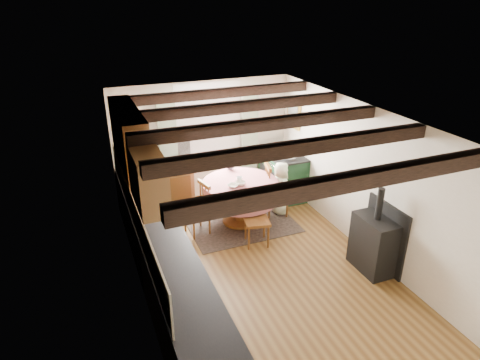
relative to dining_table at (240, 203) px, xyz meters
name	(u,v)px	position (x,y,z in m)	size (l,w,h in m)	color
floor	(259,266)	(-0.24, -1.37, -0.42)	(3.60, 5.50, 0.00)	brown
ceiling	(262,118)	(-0.24, -1.37, 1.98)	(3.60, 5.50, 0.00)	white
wall_back	(204,141)	(-0.24, 1.38, 0.78)	(3.60, 0.00, 2.40)	silver
wall_front	(386,325)	(-0.24, -4.12, 0.78)	(3.60, 0.00, 2.40)	silver
wall_left	(136,221)	(-2.04, -1.37, 0.78)	(0.00, 5.50, 2.40)	silver
wall_right	(363,179)	(1.56, -1.37, 0.78)	(0.00, 5.50, 2.40)	silver
beam_a	(350,181)	(-0.24, -3.37, 1.89)	(3.60, 0.16, 0.16)	#332018
beam_b	(298,148)	(-0.24, -2.37, 1.89)	(3.60, 0.16, 0.16)	#332018
beam_c	(262,124)	(-0.24, -1.37, 1.89)	(3.60, 0.16, 0.16)	#332018
beam_d	(235,107)	(-0.24, -0.37, 1.89)	(3.60, 0.16, 0.16)	#332018
beam_e	(214,94)	(-0.24, 0.63, 1.89)	(3.60, 0.16, 0.16)	#332018
splash_left	(134,210)	(-2.02, -1.07, 0.78)	(0.02, 4.50, 0.55)	beige
splash_back	(155,147)	(-1.24, 1.36, 0.78)	(1.40, 0.02, 0.55)	beige
base_cabinet_left	(163,264)	(-1.74, -1.37, 0.02)	(0.60, 5.30, 0.88)	brown
base_cabinet_back	(158,189)	(-1.29, 1.08, 0.02)	(1.30, 0.60, 0.88)	brown
worktop_left	(162,236)	(-1.72, -1.37, 0.48)	(0.64, 5.30, 0.04)	black
worktop_back	(156,168)	(-1.29, 1.06, 0.48)	(1.30, 0.64, 0.04)	black
wall_cabinet_glass	(129,138)	(-1.87, -0.17, 1.53)	(0.34, 1.80, 0.90)	brown
wall_cabinet_solid	(148,179)	(-1.87, -1.67, 1.48)	(0.34, 0.90, 0.70)	brown
window_frame	(208,121)	(-0.14, 1.37, 1.18)	(1.34, 0.03, 1.54)	white
window_pane	(208,121)	(-0.14, 1.37, 1.18)	(1.20, 0.01, 1.40)	white
curtain_left	(169,152)	(-0.99, 1.28, 0.68)	(0.35, 0.10, 2.10)	#A1AA9C
curtain_right	(249,141)	(0.71, 1.28, 0.68)	(0.35, 0.10, 2.10)	#A1AA9C
curtain_rod	(209,92)	(-0.14, 1.28, 1.78)	(0.03, 0.03, 2.00)	black
wall_picture	(294,113)	(1.53, 0.93, 1.28)	(0.04, 0.50, 0.60)	gold
wall_plate	(253,112)	(0.81, 1.35, 1.28)	(0.30, 0.30, 0.02)	silver
rug	(240,222)	(0.00, 0.00, -0.41)	(1.93, 1.50, 0.01)	black
dining_table	(240,203)	(0.00, 0.00, 0.00)	(1.38, 1.38, 0.83)	#BB6C64
chair_near	(257,219)	(-0.01, -0.77, 0.06)	(0.41, 0.43, 0.95)	brown
chair_left	(197,209)	(-0.84, -0.05, 0.06)	(0.41, 0.43, 0.95)	brown
chair_right	(277,189)	(0.77, 0.07, 0.11)	(0.45, 0.47, 1.04)	brown
aga_range	(283,175)	(1.23, 0.72, 0.06)	(0.67, 1.03, 0.95)	#15361E
cast_iron_stove	(376,230)	(1.34, -2.08, 0.28)	(0.41, 0.69, 1.38)	black
child_far	(229,184)	(0.03, 0.65, 0.09)	(0.37, 0.24, 1.02)	#4E5160
child_right	(280,188)	(0.86, 0.09, 0.10)	(0.51, 0.33, 1.04)	white
bowl_a	(233,186)	(-0.19, -0.14, 0.44)	(0.19, 0.19, 0.05)	silver
bowl_b	(240,183)	(-0.05, -0.11, 0.44)	(0.19, 0.19, 0.06)	silver
cup	(239,180)	(-0.02, 0.00, 0.47)	(0.11, 0.11, 0.10)	silver
canister_tall	(146,162)	(-1.47, 1.07, 0.62)	(0.14, 0.14, 0.23)	#262628
canister_wide	(155,160)	(-1.28, 1.17, 0.60)	(0.17, 0.17, 0.18)	#262628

